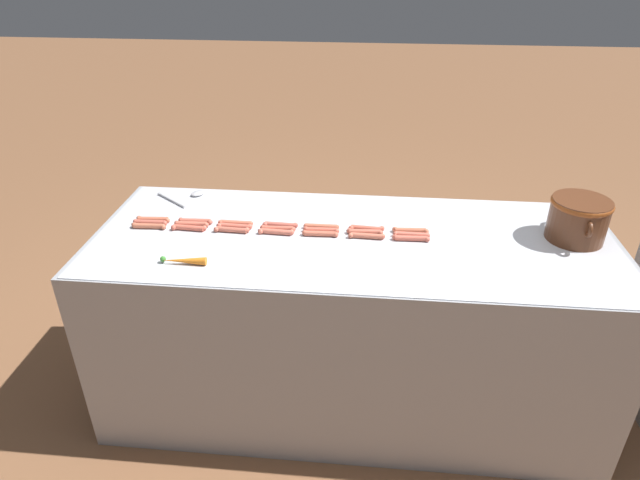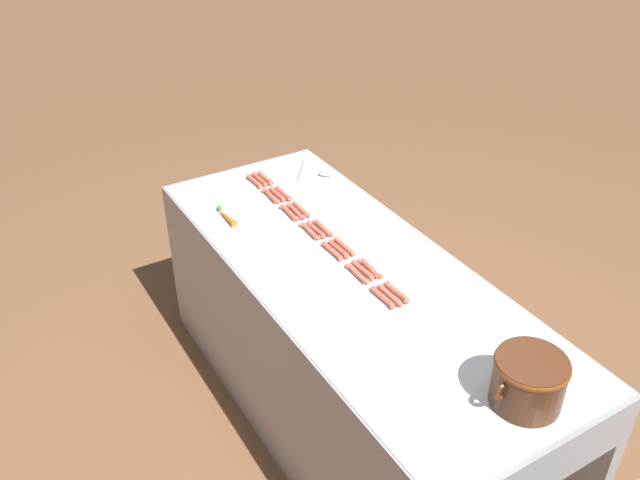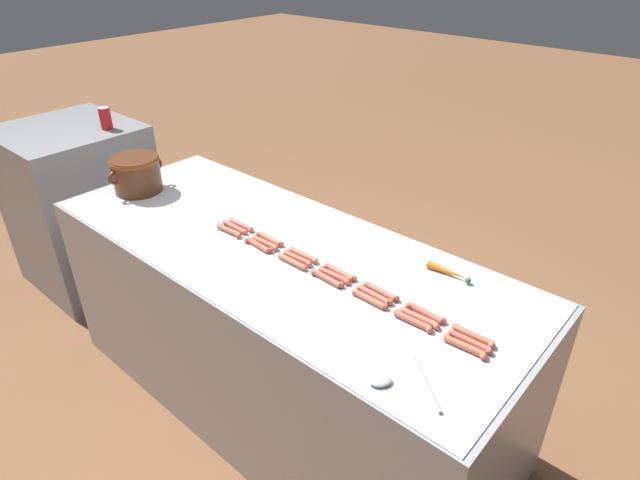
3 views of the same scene
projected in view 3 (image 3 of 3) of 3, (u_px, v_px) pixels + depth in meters
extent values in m
plane|color=brown|center=(284.00, 399.00, 2.66)|extent=(20.00, 20.00, 0.00)
cube|color=#9EA0A5|center=(281.00, 330.00, 2.43)|extent=(0.86, 2.20, 0.89)
cube|color=silver|center=(277.00, 247.00, 2.21)|extent=(0.84, 2.16, 0.00)
cube|color=gray|center=(83.00, 206.00, 3.36)|extent=(0.72, 0.74, 1.03)
cylinder|color=#C86549|center=(465.00, 346.00, 1.66)|extent=(0.03, 0.13, 0.02)
sphere|color=#C86549|center=(484.00, 357.00, 1.62)|extent=(0.02, 0.02, 0.02)
sphere|color=#C86549|center=(447.00, 336.00, 1.70)|extent=(0.02, 0.02, 0.02)
cylinder|color=#BF5D4B|center=(413.00, 321.00, 1.77)|extent=(0.03, 0.13, 0.02)
sphere|color=#BF5D4B|center=(429.00, 330.00, 1.73)|extent=(0.02, 0.02, 0.02)
sphere|color=#BF5D4B|center=(397.00, 312.00, 1.81)|extent=(0.02, 0.02, 0.02)
cylinder|color=#CD654C|center=(370.00, 299.00, 1.87)|extent=(0.03, 0.13, 0.02)
sphere|color=#CD654C|center=(385.00, 307.00, 1.84)|extent=(0.02, 0.02, 0.02)
sphere|color=#CD654C|center=(355.00, 292.00, 1.91)|extent=(0.02, 0.02, 0.02)
cylinder|color=#C05D4E|center=(327.00, 279.00, 1.98)|extent=(0.03, 0.13, 0.02)
sphere|color=#C05D4E|center=(341.00, 285.00, 1.95)|extent=(0.02, 0.02, 0.02)
sphere|color=#C05D4E|center=(314.00, 273.00, 2.02)|extent=(0.02, 0.02, 0.02)
cylinder|color=#C1664A|center=(292.00, 262.00, 2.08)|extent=(0.02, 0.13, 0.02)
sphere|color=#C1664A|center=(305.00, 268.00, 2.05)|extent=(0.02, 0.02, 0.02)
sphere|color=#C1664A|center=(281.00, 256.00, 2.12)|extent=(0.02, 0.02, 0.02)
cylinder|color=#CA5B47|center=(258.00, 245.00, 2.19)|extent=(0.03, 0.13, 0.02)
sphere|color=#CA5B47|center=(270.00, 250.00, 2.16)|extent=(0.02, 0.02, 0.02)
sphere|color=#CA5B47|center=(247.00, 240.00, 2.23)|extent=(0.02, 0.02, 0.02)
cylinder|color=#C66548|center=(229.00, 231.00, 2.30)|extent=(0.03, 0.13, 0.02)
sphere|color=#C66548|center=(238.00, 236.00, 2.26)|extent=(0.02, 0.02, 0.02)
sphere|color=#C66548|center=(220.00, 225.00, 2.34)|extent=(0.02, 0.02, 0.02)
cylinder|color=#C05B4A|center=(470.00, 342.00, 1.68)|extent=(0.03, 0.13, 0.02)
sphere|color=#C05B4A|center=(489.00, 351.00, 1.64)|extent=(0.02, 0.02, 0.02)
sphere|color=#C05B4A|center=(452.00, 332.00, 1.72)|extent=(0.02, 0.02, 0.02)
cylinder|color=#CB654F|center=(420.00, 318.00, 1.78)|extent=(0.03, 0.13, 0.02)
sphere|color=#CB654F|center=(436.00, 327.00, 1.74)|extent=(0.02, 0.02, 0.02)
sphere|color=#CB654F|center=(404.00, 310.00, 1.82)|extent=(0.02, 0.02, 0.02)
cylinder|color=#CD614E|center=(374.00, 295.00, 1.89)|extent=(0.03, 0.13, 0.02)
sphere|color=#CD614E|center=(390.00, 302.00, 1.86)|extent=(0.02, 0.02, 0.02)
sphere|color=#CD614E|center=(359.00, 288.00, 1.93)|extent=(0.02, 0.02, 0.02)
cylinder|color=#C55D48|center=(334.00, 275.00, 2.00)|extent=(0.03, 0.13, 0.02)
sphere|color=#C55D48|center=(347.00, 282.00, 1.96)|extent=(0.02, 0.02, 0.02)
sphere|color=#C55D48|center=(321.00, 269.00, 2.04)|extent=(0.02, 0.02, 0.02)
cylinder|color=#CC5D49|center=(298.00, 258.00, 2.11)|extent=(0.03, 0.13, 0.02)
sphere|color=#CC5D49|center=(309.00, 265.00, 2.07)|extent=(0.02, 0.02, 0.02)
sphere|color=#CC5D49|center=(286.00, 252.00, 2.15)|extent=(0.02, 0.02, 0.02)
cylinder|color=#C6644E|center=(265.00, 243.00, 2.21)|extent=(0.03, 0.13, 0.02)
sphere|color=#C6644E|center=(276.00, 248.00, 2.17)|extent=(0.02, 0.02, 0.02)
sphere|color=#C6644E|center=(255.00, 237.00, 2.25)|extent=(0.02, 0.02, 0.02)
cylinder|color=#CA6350|center=(235.00, 227.00, 2.33)|extent=(0.03, 0.13, 0.02)
sphere|color=#CA6350|center=(245.00, 232.00, 2.29)|extent=(0.02, 0.02, 0.02)
sphere|color=#CA6350|center=(225.00, 223.00, 2.36)|extent=(0.02, 0.02, 0.02)
cylinder|color=#C36649|center=(473.00, 336.00, 1.71)|extent=(0.03, 0.13, 0.02)
sphere|color=#C36649|center=(492.00, 345.00, 1.67)|extent=(0.02, 0.02, 0.02)
sphere|color=#C36649|center=(455.00, 326.00, 1.75)|extent=(0.02, 0.02, 0.02)
cylinder|color=#CE5E4A|center=(425.00, 313.00, 1.81)|extent=(0.03, 0.13, 0.02)
sphere|color=#CE5E4A|center=(443.00, 321.00, 1.77)|extent=(0.02, 0.02, 0.02)
sphere|color=#CE5E4A|center=(408.00, 306.00, 1.84)|extent=(0.02, 0.02, 0.02)
cylinder|color=#C3624D|center=(381.00, 292.00, 1.91)|extent=(0.03, 0.13, 0.02)
sphere|color=#C3624D|center=(396.00, 298.00, 1.88)|extent=(0.02, 0.02, 0.02)
sphere|color=#C3624D|center=(366.00, 285.00, 1.95)|extent=(0.02, 0.02, 0.02)
cylinder|color=#CE6651|center=(340.00, 272.00, 2.02)|extent=(0.03, 0.13, 0.02)
sphere|color=#CE6651|center=(354.00, 278.00, 1.99)|extent=(0.02, 0.02, 0.02)
sphere|color=#CE6651|center=(326.00, 266.00, 2.06)|extent=(0.02, 0.02, 0.02)
cylinder|color=#C9634A|center=(303.00, 255.00, 2.13)|extent=(0.03, 0.13, 0.02)
sphere|color=#C9634A|center=(315.00, 261.00, 2.09)|extent=(0.02, 0.02, 0.02)
sphere|color=#C9634A|center=(292.00, 249.00, 2.17)|extent=(0.02, 0.02, 0.02)
cylinder|color=#CB674E|center=(270.00, 239.00, 2.24)|extent=(0.03, 0.13, 0.02)
sphere|color=#CB674E|center=(281.00, 244.00, 2.20)|extent=(0.02, 0.02, 0.02)
sphere|color=#CB674E|center=(258.00, 234.00, 2.27)|extent=(0.02, 0.02, 0.02)
cylinder|color=#CC604D|center=(241.00, 225.00, 2.34)|extent=(0.03, 0.13, 0.02)
sphere|color=#CC604D|center=(251.00, 230.00, 2.31)|extent=(0.02, 0.02, 0.02)
sphere|color=#CC604D|center=(232.00, 220.00, 2.38)|extent=(0.02, 0.02, 0.02)
cylinder|color=#562D19|center=(137.00, 174.00, 2.64)|extent=(0.23, 0.23, 0.18)
torus|color=brown|center=(134.00, 160.00, 2.60)|extent=(0.24, 0.24, 0.03)
torus|color=#562D19|center=(115.00, 178.00, 2.55)|extent=(0.07, 0.02, 0.07)
torus|color=#562D19|center=(156.00, 164.00, 2.70)|extent=(0.07, 0.02, 0.07)
cylinder|color=#B7B7BC|center=(426.00, 383.00, 1.53)|extent=(0.14, 0.18, 0.01)
ellipsoid|color=#B7B7BC|center=(380.00, 381.00, 1.54)|extent=(0.09, 0.08, 0.02)
cone|color=orange|center=(448.00, 271.00, 2.02)|extent=(0.04, 0.17, 0.03)
sphere|color=#387F2D|center=(468.00, 280.00, 1.97)|extent=(0.02, 0.02, 0.02)
cylinder|color=red|center=(105.00, 119.00, 3.05)|extent=(0.07, 0.07, 0.12)
cylinder|color=silver|center=(103.00, 108.00, 3.02)|extent=(0.06, 0.06, 0.00)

